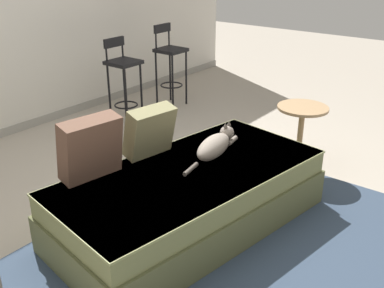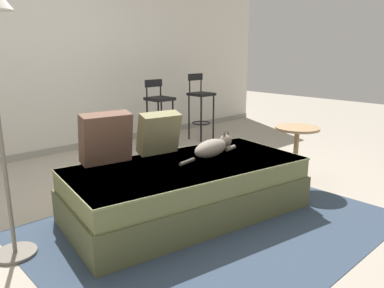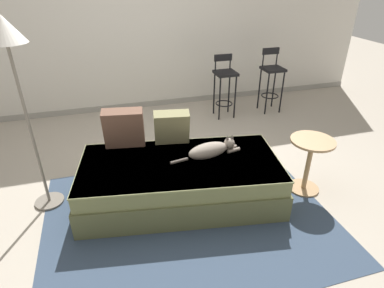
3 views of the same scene
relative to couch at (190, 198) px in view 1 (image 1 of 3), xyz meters
name	(u,v)px [view 1 (image 1 of 3)]	position (x,y,z in m)	size (l,w,h in m)	color
ground_plane	(150,207)	(0.00, 0.40, -0.23)	(16.00, 16.00, 0.00)	#A89E8E
area_rug	(224,239)	(0.00, -0.30, -0.22)	(2.66, 2.06, 0.01)	#334256
couch	(190,198)	(0.00, 0.00, 0.00)	(2.09, 1.25, 0.45)	brown
throw_pillow_corner	(90,148)	(-0.47, 0.46, 0.43)	(0.43, 0.27, 0.42)	brown
throw_pillow_middle	(150,131)	(0.01, 0.38, 0.41)	(0.39, 0.27, 0.38)	#847F56
cat	(215,145)	(0.32, 0.01, 0.29)	(0.74, 0.24, 0.19)	gray
bar_stool_near_window	(123,74)	(1.19, 1.88, 0.34)	(0.32, 0.32, 0.95)	black
bar_stool_by_doorway	(170,59)	(1.99, 1.88, 0.35)	(0.32, 0.32, 1.00)	black
side_table	(301,129)	(1.31, -0.21, 0.16)	(0.44, 0.44, 0.60)	tan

